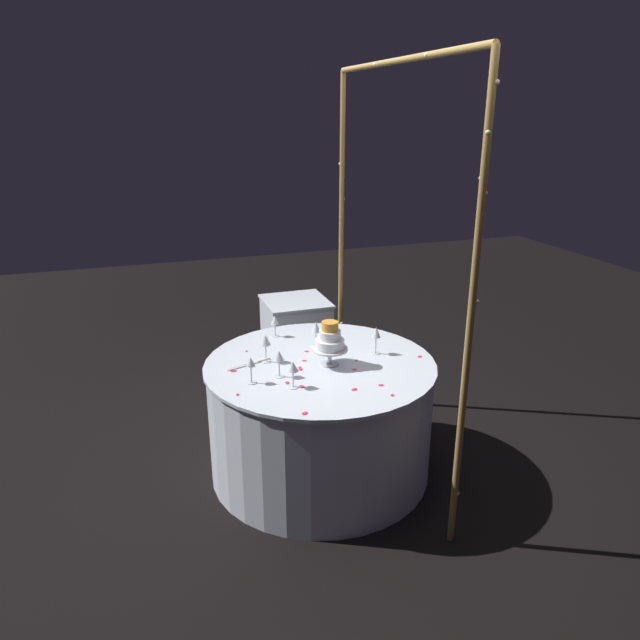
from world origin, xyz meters
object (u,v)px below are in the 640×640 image
at_px(cake_knife, 251,363).
at_px(wine_glass_5, 265,341).
at_px(wine_glass_1, 251,364).
at_px(wine_glass_0, 293,368).
at_px(wine_glass_3, 316,328).
at_px(decorative_arch, 394,227).
at_px(wine_glass_2, 279,357).
at_px(tiered_cake, 330,340).
at_px(wine_glass_4, 275,321).
at_px(wine_glass_6, 376,334).
at_px(main_table, 320,417).
at_px(side_table, 296,341).

bearing_deg(cake_knife, wine_glass_5, 92.53).
bearing_deg(cake_knife, wine_glass_1, -12.06).
bearing_deg(wine_glass_5, wine_glass_0, 8.56).
relative_size(wine_glass_1, wine_glass_3, 0.93).
height_order(decorative_arch, wine_glass_1, decorative_arch).
distance_m(wine_glass_0, wine_glass_2, 0.16).
bearing_deg(wine_glass_3, wine_glass_5, -68.17).
xyz_separation_m(wine_glass_0, wine_glass_2, (-0.16, -0.04, 0.00)).
bearing_deg(tiered_cake, wine_glass_4, -161.06).
relative_size(decorative_arch, wine_glass_6, 13.82).
bearing_deg(wine_glass_5, decorative_arch, 81.23).
distance_m(wine_glass_2, wine_glass_6, 0.68).
bearing_deg(wine_glass_0, cake_knife, -158.59).
relative_size(wine_glass_3, cake_knife, 0.59).
height_order(main_table, side_table, main_table).
distance_m(wine_glass_1, wine_glass_6, 0.86).
distance_m(wine_glass_1, cake_knife, 0.29).
xyz_separation_m(wine_glass_1, wine_glass_3, (-0.41, 0.52, 0.01)).
distance_m(wine_glass_0, wine_glass_6, 0.70).
distance_m(main_table, wine_glass_4, 0.73).
bearing_deg(decorative_arch, wine_glass_5, -98.77).
height_order(wine_glass_1, cake_knife, wine_glass_1).
xyz_separation_m(main_table, wine_glass_5, (-0.12, -0.31, 0.51)).
distance_m(wine_glass_2, wine_glass_3, 0.52).
height_order(tiered_cake, wine_glass_5, tiered_cake).
xyz_separation_m(side_table, tiered_cake, (1.39, -0.19, 0.55)).
bearing_deg(decorative_arch, side_table, -170.48).
relative_size(side_table, wine_glass_6, 4.05).
distance_m(decorative_arch, wine_glass_2, 1.02).
distance_m(decorative_arch, wine_glass_3, 0.84).
relative_size(side_table, wine_glass_3, 4.28).
bearing_deg(side_table, cake_knife, -27.64).
xyz_separation_m(main_table, side_table, (-1.34, 0.24, -0.01)).
height_order(side_table, cake_knife, cake_knife).
bearing_deg(tiered_cake, wine_glass_5, -114.89).
distance_m(wine_glass_0, wine_glass_3, 0.63).
height_order(main_table, wine_glass_5, wine_glass_5).
bearing_deg(cake_knife, wine_glass_3, 108.22).
relative_size(wine_glass_0, wine_glass_3, 0.92).
bearing_deg(wine_glass_0, wine_glass_4, 172.65).
bearing_deg(main_table, wine_glass_4, -164.10).
distance_m(side_table, wine_glass_6, 1.42).
relative_size(side_table, cake_knife, 2.53).
bearing_deg(side_table, tiered_cake, -7.79).
height_order(decorative_arch, tiered_cake, decorative_arch).
bearing_deg(main_table, wine_glass_1, -72.62).
bearing_deg(main_table, decorative_arch, 90.00).
distance_m(wine_glass_3, wine_glass_6, 0.40).
xyz_separation_m(wine_glass_2, wine_glass_4, (-0.64, 0.14, -0.02)).
bearing_deg(wine_glass_0, wine_glass_2, -167.06).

